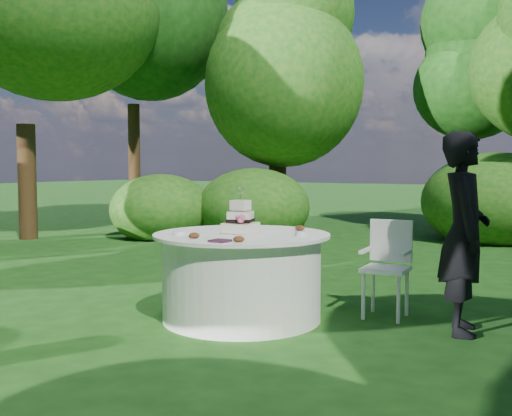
# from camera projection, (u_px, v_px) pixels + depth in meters

# --- Properties ---
(ground) EXTENTS (80.00, 80.00, 0.00)m
(ground) POSITION_uv_depth(u_px,v_px,m) (242.00, 319.00, 5.34)
(ground) COLOR #153D10
(ground) RESTS_ON ground
(napkins) EXTENTS (0.14, 0.14, 0.02)m
(napkins) POSITION_uv_depth(u_px,v_px,m) (220.00, 241.00, 4.68)
(napkins) COLOR #411C32
(napkins) RESTS_ON table
(feather_plume) EXTENTS (0.48, 0.07, 0.01)m
(feather_plume) POSITION_uv_depth(u_px,v_px,m) (188.00, 235.00, 5.09)
(feather_plume) COLOR white
(feather_plume) RESTS_ON table
(guest) EXTENTS (0.56, 0.69, 1.64)m
(guest) POSITION_uv_depth(u_px,v_px,m) (464.00, 233.00, 4.85)
(guest) COLOR black
(guest) RESTS_ON ground
(table) EXTENTS (1.56, 1.56, 0.77)m
(table) POSITION_uv_depth(u_px,v_px,m) (242.00, 276.00, 5.31)
(table) COLOR white
(table) RESTS_ON ground
(cake) EXTENTS (0.30, 0.30, 0.41)m
(cake) POSITION_uv_depth(u_px,v_px,m) (241.00, 220.00, 5.29)
(cake) COLOR silver
(cake) RESTS_ON table
(chair) EXTENTS (0.43, 0.42, 0.87)m
(chair) POSITION_uv_depth(u_px,v_px,m) (388.00, 260.00, 5.42)
(chair) COLOR white
(chair) RESTS_ON ground
(votives) EXTENTS (1.02, 0.96, 0.04)m
(votives) POSITION_uv_depth(u_px,v_px,m) (239.00, 230.00, 5.35)
(votives) COLOR white
(votives) RESTS_ON table
(petal_cups) EXTENTS (0.55, 1.09, 0.05)m
(petal_cups) POSITION_uv_depth(u_px,v_px,m) (247.00, 234.00, 5.02)
(petal_cups) COLOR #562D16
(petal_cups) RESTS_ON table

